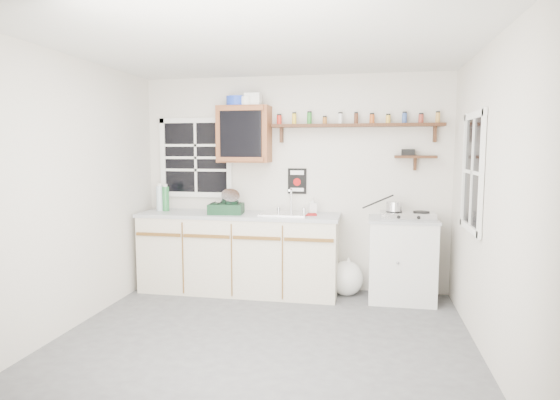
{
  "coord_description": "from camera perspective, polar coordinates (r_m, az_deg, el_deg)",
  "views": [
    {
      "loc": [
        0.87,
        -3.85,
        1.66
      ],
      "look_at": [
        0.04,
        0.55,
        1.17
      ],
      "focal_mm": 30.0,
      "sensor_mm": 36.0,
      "label": 1
    }
  ],
  "objects": [
    {
      "name": "window_right",
      "position": [
        4.5,
        22.47,
        3.14
      ],
      "size": [
        0.03,
        0.78,
        1.08
      ],
      "color": "black",
      "rests_on": "wall_back"
    },
    {
      "name": "right_cabinet",
      "position": [
        5.32,
        14.61,
        -7.0
      ],
      "size": [
        0.73,
        0.57,
        0.91
      ],
      "color": "silver",
      "rests_on": "floor"
    },
    {
      "name": "dish_rack",
      "position": [
        5.36,
        -6.43,
        -0.69
      ],
      "size": [
        0.41,
        0.33,
        0.29
      ],
      "rotation": [
        0.0,
        0.0,
        0.11
      ],
      "color": "black",
      "rests_on": "main_cabinet"
    },
    {
      "name": "upper_cabinet",
      "position": [
        5.48,
        -4.38,
        7.99
      ],
      "size": [
        0.6,
        0.32,
        0.65
      ],
      "color": "brown",
      "rests_on": "wall_back"
    },
    {
      "name": "upper_cabinet_clutter",
      "position": [
        5.51,
        -4.51,
        11.99
      ],
      "size": [
        0.4,
        0.24,
        0.14
      ],
      "color": "#1B39B5",
      "rests_on": "upper_cabinet"
    },
    {
      "name": "soap_bottle",
      "position": [
        5.34,
        4.01,
        -0.7
      ],
      "size": [
        0.11,
        0.11,
        0.18
      ],
      "primitive_type": "imported",
      "rotation": [
        0.0,
        0.0,
        0.33
      ],
      "color": "white",
      "rests_on": "main_cabinet"
    },
    {
      "name": "saucepan",
      "position": [
        5.2,
        13.67,
        -0.79
      ],
      "size": [
        0.43,
        0.19,
        0.18
      ],
      "rotation": [
        0.0,
        0.0,
        -0.08
      ],
      "color": "silver",
      "rests_on": "hotplate"
    },
    {
      "name": "water_bottles",
      "position": [
        5.76,
        -14.12,
        0.23
      ],
      "size": [
        0.16,
        0.09,
        0.33
      ],
      "color": "silver",
      "rests_on": "main_cabinet"
    },
    {
      "name": "sink",
      "position": [
        5.28,
        0.58,
        -1.65
      ],
      "size": [
        0.52,
        0.44,
        0.29
      ],
      "color": "silver",
      "rests_on": "main_cabinet"
    },
    {
      "name": "main_cabinet",
      "position": [
        5.48,
        -5.01,
        -6.39
      ],
      "size": [
        2.31,
        0.63,
        0.92
      ],
      "color": "beige",
      "rests_on": "floor"
    },
    {
      "name": "window_back",
      "position": [
        5.81,
        -10.22,
        5.09
      ],
      "size": [
        0.93,
        0.03,
        0.98
      ],
      "color": "black",
      "rests_on": "wall_back"
    },
    {
      "name": "spice_shelf",
      "position": [
        5.37,
        9.19,
        9.08
      ],
      "size": [
        1.91,
        0.18,
        0.35
      ],
      "color": "#33180E",
      "rests_on": "wall_back"
    },
    {
      "name": "warning_sign",
      "position": [
        5.51,
        2.1,
        2.32
      ],
      "size": [
        0.22,
        0.02,
        0.3
      ],
      "color": "black",
      "rests_on": "wall_back"
    },
    {
      "name": "hotplate",
      "position": [
        5.22,
        15.28,
        -1.79
      ],
      "size": [
        0.57,
        0.32,
        0.08
      ],
      "rotation": [
        0.0,
        0.0,
        0.02
      ],
      "color": "silver",
      "rests_on": "right_cabinet"
    },
    {
      "name": "secondary_shelf",
      "position": [
        5.39,
        15.93,
        5.16
      ],
      "size": [
        0.45,
        0.16,
        0.24
      ],
      "color": "#33180E",
      "rests_on": "wall_back"
    },
    {
      "name": "rag",
      "position": [
        5.23,
        3.76,
        -1.77
      ],
      "size": [
        0.15,
        0.14,
        0.02
      ],
      "primitive_type": "cube",
      "rotation": [
        0.0,
        0.0,
        0.21
      ],
      "color": "maroon",
      "rests_on": "main_cabinet"
    },
    {
      "name": "room",
      "position": [
        3.96,
        -2.03,
        0.35
      ],
      "size": [
        3.64,
        3.24,
        2.54
      ],
      "color": "#494A4C",
      "rests_on": "ground"
    },
    {
      "name": "trash_bag",
      "position": [
        5.45,
        8.1,
        -9.37
      ],
      "size": [
        0.4,
        0.36,
        0.46
      ],
      "color": "white",
      "rests_on": "floor"
    }
  ]
}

